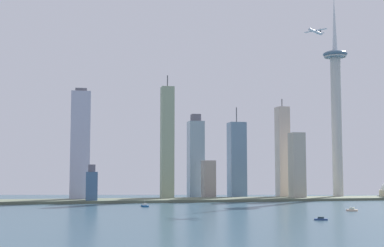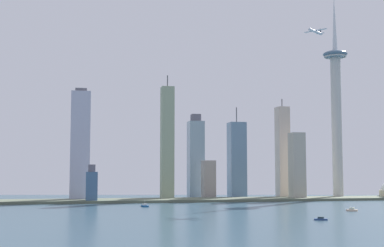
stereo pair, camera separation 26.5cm
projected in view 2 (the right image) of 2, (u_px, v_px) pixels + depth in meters
The scene contains 14 objects.
waterfront_pier at pixel (203, 200), 787.89m from camera, with size 924.31×75.76×3.56m, color #59624F.
observation_tower at pixel (336, 101), 875.22m from camera, with size 38.54×38.54×329.07m.
skyscraper_0 at pixel (297, 166), 825.07m from camera, with size 19.92×21.83×100.26m.
skyscraper_1 at pixel (209, 180), 850.77m from camera, with size 18.61×23.20×58.98m.
skyscraper_3 at pixel (167, 143), 809.82m from camera, with size 18.49×18.34×184.72m.
skyscraper_4 at pixel (237, 160), 868.51m from camera, with size 25.34×26.86×143.90m.
skyscraper_6 at pixel (283, 152), 867.77m from camera, with size 18.04×21.70×157.25m.
skyscraper_7 at pixel (196, 158), 892.55m from camera, with size 24.33×26.52×135.28m.
skyscraper_8 at pixel (92, 186), 740.22m from camera, with size 15.34×23.96×51.34m.
skyscraper_9 at pixel (80, 145), 785.56m from camera, with size 27.47×18.43×161.43m.
boat_2 at pixel (145, 206), 656.30m from camera, with size 7.45×18.07×8.54m.
boat_3 at pixel (352, 210), 581.96m from camera, with size 11.91×10.86×3.96m.
boat_4 at pixel (321, 219), 472.00m from camera, with size 11.82×7.25×3.00m.
airplane at pixel (315, 31), 743.86m from camera, with size 30.73×28.45×8.50m.
Camera 2 is at (-179.00, -225.71, 41.08)m, focal length 51.53 mm.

